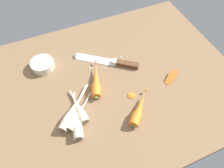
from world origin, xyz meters
TOP-DOWN VIEW (x-y plane):
  - ground_plane at (0.00, 0.00)cm, footprint 120.00×90.00cm
  - chefs_knife at (1.89, 13.50)cm, footprint 29.82×23.47cm
  - whole_carrot at (-6.34, 1.79)cm, footprint 9.77×20.76cm
  - whole_carrot_second at (4.97, -18.85)cm, footprint 14.76×14.77cm
  - parsnip_front at (-17.79, -9.59)cm, footprint 4.81×17.87cm
  - parsnip_mid_left at (-21.35, -9.40)cm, footprint 18.12×18.87cm
  - parsnip_mid_right at (-20.87, -8.89)cm, footprint 15.95×17.75cm
  - parsnip_back at (-20.38, -13.98)cm, footprint 6.76×21.86cm
  - parsnip_outer at (-19.59, -11.67)cm, footprint 15.41×15.54cm
  - carrot_slice_stack at (27.37, -8.94)cm, footprint 7.82×5.59cm
  - carrot_slice_stray_near at (6.01, -10.21)cm, footprint 3.28×3.28cm
  - prep_bowl at (-26.72, 21.33)cm, footprint 11.00×11.00cm
  - mince_crumbs at (3.28, 9.75)cm, footprint 20.75×8.07cm

SIDE VIEW (x-z plane):
  - ground_plane at x=0.00cm, z-range -4.00..0.00cm
  - carrot_slice_stray_near at x=6.01cm, z-range 0.01..0.71cm
  - mince_crumbs at x=3.28cm, z-range -0.04..0.85cm
  - chefs_knife at x=1.89cm, z-range -1.44..2.74cm
  - carrot_slice_stack at x=27.37cm, z-range -0.72..2.87cm
  - parsnip_mid_left at x=-21.35cm, z-range -0.02..3.98cm
  - parsnip_back at x=-20.38cm, z-range -0.02..3.98cm
  - parsnip_mid_right at x=-20.87cm, z-range -0.02..3.98cm
  - parsnip_outer at x=-19.59cm, z-range -0.02..3.98cm
  - parsnip_front at x=-17.79cm, z-range -0.02..3.98cm
  - whole_carrot_second at x=4.97cm, z-range 0.00..4.20cm
  - whole_carrot at x=-6.34cm, z-range 0.00..4.20cm
  - prep_bowl at x=-26.72cm, z-range 0.15..4.15cm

